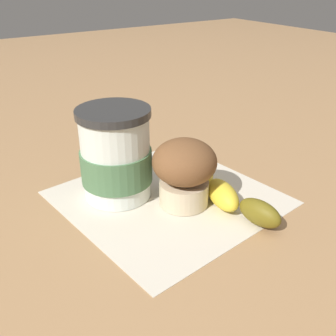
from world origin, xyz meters
TOP-DOWN VIEW (x-y plane):
  - ground_plane at (0.00, 0.00)m, footprint 3.00×3.00m
  - paper_napkin at (0.00, 0.00)m, footprint 0.29×0.29m
  - coffee_cup at (-0.05, 0.05)m, footprint 0.10×0.10m
  - muffin at (0.01, -0.02)m, footprint 0.08×0.08m
  - banana at (0.05, -0.06)m, footprint 0.07×0.18m

SIDE VIEW (x-z plane):
  - ground_plane at x=0.00m, z-range 0.00..0.00m
  - paper_napkin at x=0.00m, z-range 0.00..0.00m
  - banana at x=0.05m, z-range 0.00..0.03m
  - muffin at x=0.01m, z-range 0.01..0.10m
  - coffee_cup at x=-0.05m, z-range 0.00..0.12m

